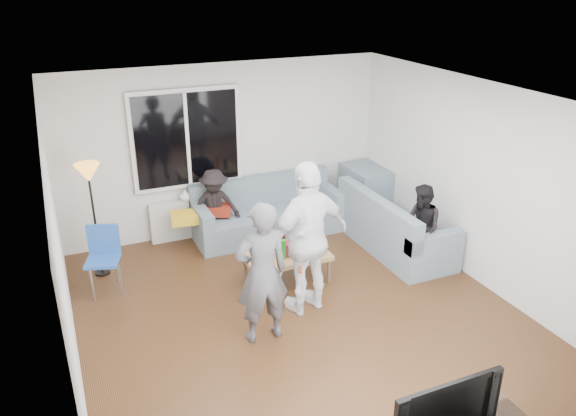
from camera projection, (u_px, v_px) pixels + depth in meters
name	position (u px, v px, depth m)	size (l,w,h in m)	color
floor	(300.00, 317.00, 6.74)	(5.00, 5.50, 0.04)	#56351C
ceiling	(303.00, 98.00, 5.70)	(5.00, 5.50, 0.04)	white
wall_back	(225.00, 149.00, 8.56)	(5.00, 0.04, 2.60)	silver
wall_front	(469.00, 365.00, 3.88)	(5.00, 0.04, 2.60)	silver
wall_left	(59.00, 260.00, 5.29)	(0.04, 5.50, 2.60)	silver
wall_right	(481.00, 184.00, 7.15)	(0.04, 5.50, 2.60)	silver
window_frame	(187.00, 139.00, 8.17)	(1.62, 0.06, 1.47)	white
window_glass	(187.00, 139.00, 8.14)	(1.50, 0.02, 1.35)	black
window_mullion	(187.00, 140.00, 8.13)	(0.05, 0.03, 1.35)	white
radiator	(193.00, 218.00, 8.62)	(1.30, 0.12, 0.62)	silver
potted_plant	(213.00, 185.00, 8.53)	(0.21, 0.17, 0.37)	#28642C
vase	(185.00, 195.00, 8.40)	(0.17, 0.17, 0.18)	white
sofa_back_section	(268.00, 208.00, 8.66)	(2.30, 0.85, 0.85)	slate
sofa_right_section	(396.00, 222.00, 8.20)	(0.85, 2.00, 0.85)	slate
sofa_corner	(373.00, 191.00, 9.35)	(0.85, 0.85, 0.85)	slate
cushion_yellow	(184.00, 218.00, 8.13)	(0.38, 0.32, 0.14)	yellow
cushion_red	(219.00, 210.00, 8.39)	(0.36, 0.30, 0.13)	maroon
coffee_table	(287.00, 268.00, 7.40)	(1.10, 0.60, 0.40)	#A1734E
pitcher	(289.00, 249.00, 7.27)	(0.17, 0.17, 0.17)	maroon
side_chair	(103.00, 261.00, 7.08)	(0.40, 0.40, 0.86)	#295BB5
floor_lamp	(95.00, 221.00, 7.36)	(0.32, 0.32, 1.56)	orange
player_left	(262.00, 273.00, 6.02)	(0.60, 0.39, 1.64)	#4D4D52
player_right	(309.00, 239.00, 6.52)	(1.10, 0.46, 1.88)	white
spectator_right	(421.00, 227.00, 7.63)	(0.58, 0.45, 1.19)	black
spectator_back	(215.00, 207.00, 8.32)	(0.75, 0.43, 1.16)	black
television	(440.00, 404.00, 4.35)	(0.96, 0.13, 0.55)	black
bottle_b	(283.00, 249.00, 7.17)	(0.08, 0.08, 0.26)	#177F1D
bottle_d	(304.00, 246.00, 7.28)	(0.07, 0.07, 0.24)	orange
bottle_c	(283.00, 242.00, 7.41)	(0.07, 0.07, 0.21)	black
bottle_e	(306.00, 242.00, 7.46)	(0.07, 0.07, 0.18)	black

